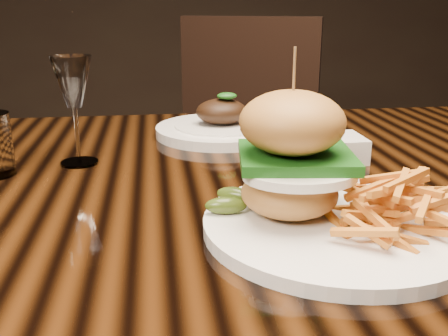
{
  "coord_description": "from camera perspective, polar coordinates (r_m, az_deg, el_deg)",
  "views": [
    {
      "loc": [
        -0.12,
        -0.73,
        0.99
      ],
      "look_at": [
        -0.04,
        -0.16,
        0.81
      ],
      "focal_mm": 42.0,
      "sensor_mm": 36.0,
      "label": 1
    }
  ],
  "objects": [
    {
      "name": "burger_plate",
      "position": [
        0.58,
        11.62,
        -2.11
      ],
      "size": [
        0.3,
        0.3,
        0.2
      ],
      "rotation": [
        0.0,
        0.0,
        -0.34
      ],
      "color": "white",
      "rests_on": "dining_table"
    },
    {
      "name": "wine_glass",
      "position": [
        0.83,
        -16.13,
        8.57
      ],
      "size": [
        0.06,
        0.06,
        0.17
      ],
      "color": "white",
      "rests_on": "dining_table"
    },
    {
      "name": "far_dish",
      "position": [
        1.0,
        -0.26,
        4.5
      ],
      "size": [
        0.25,
        0.25,
        0.08
      ],
      "rotation": [
        0.0,
        0.0,
        0.27
      ],
      "color": "white",
      "rests_on": "dining_table"
    },
    {
      "name": "ramekin",
      "position": [
        0.86,
        12.12,
        2.15
      ],
      "size": [
        0.1,
        0.1,
        0.04
      ],
      "primitive_type": "cube",
      "rotation": [
        0.0,
        0.0,
        0.23
      ],
      "color": "white",
      "rests_on": "dining_table"
    },
    {
      "name": "dining_table",
      "position": [
        0.81,
        1.63,
        -5.78
      ],
      "size": [
        1.6,
        0.9,
        0.75
      ],
      "color": "black",
      "rests_on": "ground"
    },
    {
      "name": "chair_far",
      "position": [
        1.7,
        1.9,
        2.09
      ],
      "size": [
        0.6,
        0.6,
        0.95
      ],
      "rotation": [
        0.0,
        0.0,
        -0.38
      ],
      "color": "black",
      "rests_on": "ground"
    }
  ]
}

